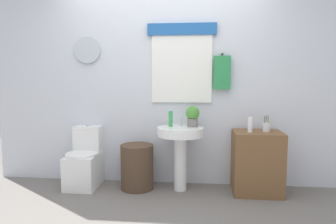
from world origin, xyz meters
name	(u,v)px	position (x,y,z in m)	size (l,w,h in m)	color
ground_plane	(151,222)	(0.00, 0.00, 0.00)	(8.00, 8.00, 0.00)	slate
back_wall	(165,80)	(0.00, 1.15, 1.31)	(4.40, 0.18, 2.60)	silver
toilet	(85,163)	(-0.96, 0.88, 0.29)	(0.38, 0.51, 0.74)	white
laundry_hamper	(137,167)	(-0.30, 0.85, 0.27)	(0.39, 0.39, 0.53)	#4C3828
pedestal_sink	(180,142)	(0.22, 0.85, 0.58)	(0.55, 0.55, 0.76)	white
faucet	(181,122)	(0.22, 0.97, 0.81)	(0.03, 0.03, 0.10)	silver
wooden_cabinet	(257,162)	(1.11, 0.85, 0.36)	(0.55, 0.44, 0.72)	brown
soap_bottle	(171,119)	(0.10, 0.90, 0.85)	(0.05, 0.05, 0.19)	green
potted_plant	(193,115)	(0.36, 0.91, 0.89)	(0.16, 0.16, 0.25)	slate
lotion_bottle	(250,125)	(1.01, 0.81, 0.81)	(0.05, 0.05, 0.17)	white
toothbrush_cup	(266,127)	(1.20, 0.87, 0.77)	(0.08, 0.08, 0.19)	silver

